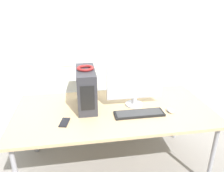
# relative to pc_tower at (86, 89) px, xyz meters

# --- Properties ---
(wall_back) EXTENTS (8.00, 0.07, 2.70)m
(wall_back) POSITION_rel_pc_tower_xyz_m (0.26, 0.50, 0.45)
(wall_back) COLOR silver
(wall_back) RESTS_ON ground_plane
(desk) EXTENTS (1.91, 0.95, 0.71)m
(desk) POSITION_rel_pc_tower_xyz_m (0.26, -0.10, -0.24)
(desk) COLOR tan
(desk) RESTS_ON ground_plane
(pc_tower) EXTENTS (0.18, 0.45, 0.39)m
(pc_tower) POSITION_rel_pc_tower_xyz_m (0.00, 0.00, 0.00)
(pc_tower) COLOR #2D2D33
(pc_tower) RESTS_ON desk
(headphones) EXTENTS (0.16, 0.16, 0.03)m
(headphones) POSITION_rel_pc_tower_xyz_m (0.00, 0.00, 0.21)
(headphones) COLOR maroon
(headphones) RESTS_ON pc_tower
(monitor_main) EXTENTS (0.56, 0.18, 0.54)m
(monitor_main) POSITION_rel_pc_tower_xyz_m (0.48, -0.05, 0.09)
(monitor_main) COLOR #B7B7BC
(monitor_main) RESTS_ON desk
(keyboard) EXTENTS (0.47, 0.14, 0.02)m
(keyboard) POSITION_rel_pc_tower_xyz_m (0.47, -0.24, -0.18)
(keyboard) COLOR black
(keyboard) RESTS_ON desk
(mouse) EXTENTS (0.06, 0.09, 0.03)m
(mouse) POSITION_rel_pc_tower_xyz_m (0.78, -0.24, -0.18)
(mouse) COLOR #B2B2B7
(mouse) RESTS_ON desk
(cell_phone) EXTENTS (0.10, 0.16, 0.01)m
(cell_phone) POSITION_rel_pc_tower_xyz_m (-0.21, -0.28, -0.19)
(cell_phone) COLOR black
(cell_phone) RESTS_ON desk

